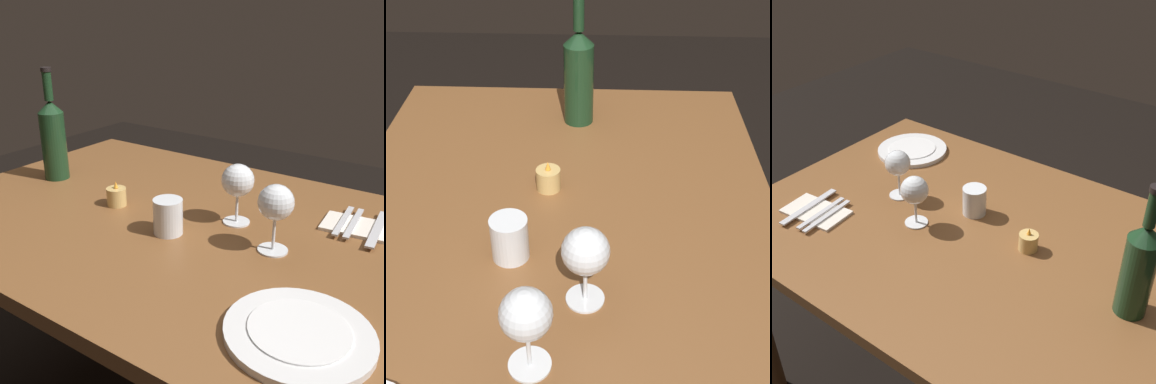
{
  "view_description": "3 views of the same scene",
  "coord_description": "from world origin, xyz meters",
  "views": [
    {
      "loc": [
        0.65,
        -0.85,
        1.24
      ],
      "look_at": [
        0.02,
        0.05,
        0.79
      ],
      "focal_mm": 44.0,
      "sensor_mm": 36.0,
      "label": 1
    },
    {
      "loc": [
        0.8,
        0.08,
        1.45
      ],
      "look_at": [
        -0.04,
        0.04,
        0.83
      ],
      "focal_mm": 52.45,
      "sensor_mm": 36.0,
      "label": 2
    },
    {
      "loc": [
        -0.67,
        0.93,
        1.59
      ],
      "look_at": [
        0.02,
        0.0,
        0.86
      ],
      "focal_mm": 47.79,
      "sensor_mm": 36.0,
      "label": 3
    }
  ],
  "objects": [
    {
      "name": "wine_bottle",
      "position": [
        -0.47,
        0.03,
        0.87
      ],
      "size": [
        0.07,
        0.07,
        0.33
      ],
      "color": "#19381E",
      "rests_on": "dining_table"
    },
    {
      "name": "wine_glass_left",
      "position": [
        0.14,
        0.06,
        0.85
      ],
      "size": [
        0.08,
        0.08,
        0.15
      ],
      "color": "white",
      "rests_on": "dining_table"
    },
    {
      "name": "dining_table",
      "position": [
        0.0,
        0.0,
        0.65
      ],
      "size": [
        1.3,
        0.9,
        0.74
      ],
      "color": "brown",
      "rests_on": "ground"
    },
    {
      "name": "wine_glass_right",
      "position": [
        0.28,
        -0.02,
        0.85
      ],
      "size": [
        0.08,
        0.08,
        0.15
      ],
      "color": "white",
      "rests_on": "dining_table"
    },
    {
      "name": "votive_candle",
      "position": [
        -0.17,
        -0.02,
        0.76
      ],
      "size": [
        0.05,
        0.05,
        0.07
      ],
      "color": "#DBB266",
      "rests_on": "dining_table"
    },
    {
      "name": "water_tumbler",
      "position": [
        0.04,
        -0.08,
        0.78
      ],
      "size": [
        0.07,
        0.07,
        0.08
      ],
      "color": "white",
      "rests_on": "dining_table"
    }
  ]
}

